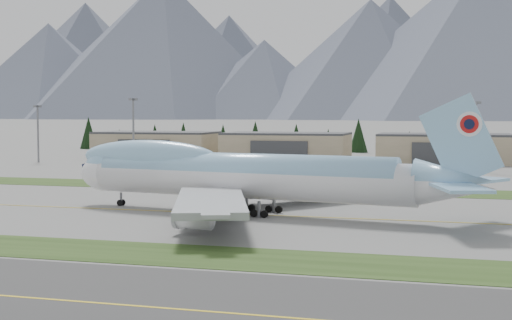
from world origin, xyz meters
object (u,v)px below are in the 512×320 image
(hangar_right, at_px, (444,148))
(service_vehicle_c, at_px, (469,167))
(hangar_center, at_px, (287,146))
(boeing_747_freighter, at_px, (243,175))
(hangar_left, at_px, (157,145))
(service_vehicle_a, at_px, (242,166))
(service_vehicle_b, at_px, (372,166))

(hangar_right, height_order, service_vehicle_c, hangar_right)
(hangar_center, height_order, service_vehicle_c, hangar_center)
(boeing_747_freighter, bearing_deg, service_vehicle_c, 81.00)
(boeing_747_freighter, distance_m, hangar_center, 151.13)
(hangar_left, relative_size, hangar_right, 1.00)
(hangar_center, relative_size, service_vehicle_a, 14.92)
(hangar_center, relative_size, hangar_right, 1.00)
(hangar_center, xyz_separation_m, service_vehicle_b, (36.22, -25.44, -5.39))
(hangar_left, relative_size, service_vehicle_b, 14.20)
(hangar_center, height_order, service_vehicle_b, hangar_center)
(boeing_747_freighter, relative_size, service_vehicle_a, 25.63)
(boeing_747_freighter, xyz_separation_m, hangar_left, (-80.67, 148.92, -1.74))
(hangar_left, relative_size, hangar_center, 1.00)
(service_vehicle_c, bearing_deg, service_vehicle_a, 172.80)
(service_vehicle_a, relative_size, service_vehicle_b, 0.95)
(service_vehicle_a, xyz_separation_m, service_vehicle_c, (76.42, 16.21, 0.00))
(service_vehicle_c, bearing_deg, boeing_747_freighter, -127.46)
(boeing_747_freighter, xyz_separation_m, service_vehicle_c, (42.81, 129.56, -7.13))
(boeing_747_freighter, xyz_separation_m, service_vehicle_a, (-33.61, 113.36, -7.13))
(hangar_center, bearing_deg, hangar_left, 180.00)
(service_vehicle_a, bearing_deg, service_vehicle_c, -0.72)
(service_vehicle_a, relative_size, service_vehicle_c, 0.78)
(boeing_747_freighter, relative_size, hangar_left, 1.72)
(hangar_center, distance_m, service_vehicle_c, 71.37)
(hangar_center, distance_m, hangar_right, 60.00)
(hangar_right, relative_size, service_vehicle_c, 11.65)
(boeing_747_freighter, bearing_deg, hangar_left, 127.73)
(boeing_747_freighter, xyz_separation_m, hangar_right, (34.33, 148.92, -1.74))
(boeing_747_freighter, distance_m, service_vehicle_c, 136.64)
(boeing_747_freighter, distance_m, hangar_right, 152.84)
(hangar_center, xyz_separation_m, service_vehicle_c, (68.48, -19.36, -5.39))
(hangar_left, distance_m, hangar_center, 55.00)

